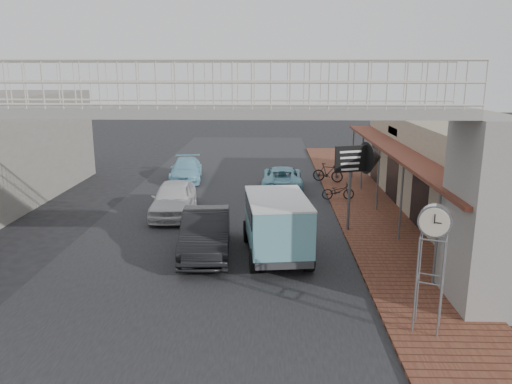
# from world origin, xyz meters

# --- Properties ---
(ground) EXTENTS (120.00, 120.00, 0.00)m
(ground) POSITION_xyz_m (0.00, 0.00, 0.00)
(ground) COLOR black
(ground) RESTS_ON ground
(road_strip) EXTENTS (10.00, 60.00, 0.01)m
(road_strip) POSITION_xyz_m (0.00, 0.00, 0.01)
(road_strip) COLOR black
(road_strip) RESTS_ON ground
(sidewalk) EXTENTS (3.00, 40.00, 0.10)m
(sidewalk) POSITION_xyz_m (6.50, 3.00, 0.05)
(sidewalk) COLOR brown
(sidewalk) RESTS_ON ground
(shophouse_row) EXTENTS (7.20, 18.00, 4.00)m
(shophouse_row) POSITION_xyz_m (10.97, 4.00, 2.01)
(shophouse_row) COLOR gray
(shophouse_row) RESTS_ON ground
(footbridge) EXTENTS (16.40, 2.40, 6.34)m
(footbridge) POSITION_xyz_m (0.00, -4.00, 3.18)
(footbridge) COLOR gray
(footbridge) RESTS_ON ground
(white_hatchback) EXTENTS (1.92, 4.36, 1.46)m
(white_hatchback) POSITION_xyz_m (-1.99, 4.20, 0.73)
(white_hatchback) COLOR silver
(white_hatchback) RESTS_ON ground
(dark_sedan) EXTENTS (1.90, 4.61, 1.48)m
(dark_sedan) POSITION_xyz_m (0.00, -0.44, 0.74)
(dark_sedan) COLOR black
(dark_sedan) RESTS_ON ground
(angkot_curb) EXTENTS (2.14, 4.49, 1.24)m
(angkot_curb) POSITION_xyz_m (2.79, 9.16, 0.62)
(angkot_curb) COLOR #74B7CA
(angkot_curb) RESTS_ON ground
(angkot_far) EXTENTS (2.13, 4.34, 1.22)m
(angkot_far) POSITION_xyz_m (-2.64, 11.29, 0.61)
(angkot_far) COLOR #7CBDD7
(angkot_far) RESTS_ON ground
(angkot_van) EXTENTS (2.40, 4.48, 2.10)m
(angkot_van) POSITION_xyz_m (2.39, -0.58, 1.34)
(angkot_van) COLOR black
(angkot_van) RESTS_ON ground
(motorcycle_near) EXTENTS (1.58, 0.64, 0.81)m
(motorcycle_near) POSITION_xyz_m (5.42, 6.72, 0.51)
(motorcycle_near) COLOR black
(motorcycle_near) RESTS_ON sidewalk
(motorcycle_far) EXTENTS (1.76, 1.04, 1.02)m
(motorcycle_far) POSITION_xyz_m (5.36, 10.64, 0.61)
(motorcycle_far) COLOR black
(motorcycle_far) RESTS_ON sidewalk
(street_clock) EXTENTS (0.79, 0.76, 3.07)m
(street_clock) POSITION_xyz_m (5.93, -5.58, 2.65)
(street_clock) COLOR #59595B
(street_clock) RESTS_ON sidewalk
(arrow_sign) EXTENTS (2.05, 1.38, 3.40)m
(arrow_sign) POSITION_xyz_m (6.00, 2.32, 2.84)
(arrow_sign) COLOR #59595B
(arrow_sign) RESTS_ON sidewalk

